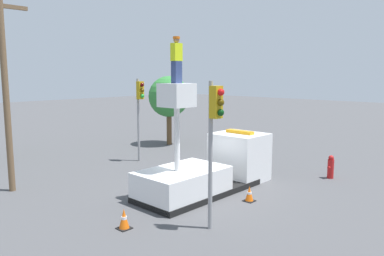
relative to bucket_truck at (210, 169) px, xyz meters
name	(u,v)px	position (x,y,z in m)	size (l,w,h in m)	color
ground_plane	(199,193)	(-0.72, 0.00, -0.93)	(120.00, 120.00, 0.00)	#4C4C4F
bucket_truck	(210,169)	(0.00, 0.00, 0.00)	(6.72, 2.37, 4.63)	black
worker	(177,60)	(-2.03, 0.00, 4.59)	(0.40, 0.26, 1.75)	navy
traffic_light_pole	(214,126)	(-3.21, -2.87, 2.47)	(0.34, 0.57, 4.78)	gray
traffic_light_across	(140,103)	(1.31, 6.40, 2.44)	(0.34, 0.57, 4.74)	gray
fire_hydrant	(331,167)	(5.30, -3.10, -0.37)	(0.54, 0.30, 1.13)	red
traffic_cone_rear	(124,219)	(-5.15, -0.71, -0.61)	(0.42, 0.42, 0.67)	black
traffic_cone_curbside	(249,194)	(-0.14, -2.14, -0.64)	(0.41, 0.41, 0.61)	black
tree_right_bg	(169,97)	(6.07, 9.04, 2.48)	(2.88, 2.88, 4.87)	brown
utility_pole	(5,86)	(-6.01, 6.09, 3.56)	(2.20, 0.26, 8.32)	brown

